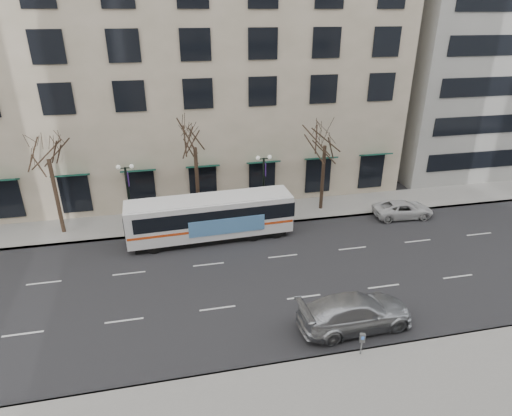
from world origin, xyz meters
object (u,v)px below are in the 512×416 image
object	(u,v)px
tree_far_mid	(194,135)
lamp_post_left	(129,194)
city_bus	(211,217)
white_pickup	(403,209)
pay_station	(362,340)
tree_far_left	(46,146)
silver_car	(355,312)
tree_far_right	(326,134)
lamp_post_right	(264,184)

from	to	relation	value
tree_far_mid	lamp_post_left	size ratio (longest dim) A/B	1.64
city_bus	tree_far_mid	bearing A→B (deg)	99.96
city_bus	white_pickup	size ratio (longest dim) A/B	2.51
white_pickup	pay_station	xyz separation A→B (m)	(-9.72, -13.50, 0.37)
tree_far_left	pay_station	distance (m)	23.55
white_pickup	tree_far_left	bearing A→B (deg)	87.78
lamp_post_left	silver_car	xyz separation A→B (m)	(11.81, -13.40, -2.06)
tree_far_right	silver_car	size ratio (longest dim) A/B	1.33
tree_far_mid	city_bus	bearing A→B (deg)	-77.43
tree_far_left	white_pickup	distance (m)	26.76
tree_far_right	pay_station	xyz separation A→B (m)	(-3.79, -16.10, -5.40)
pay_station	white_pickup	bearing A→B (deg)	70.45
city_bus	silver_car	world-z (taller)	city_bus
tree_far_mid	lamp_post_right	xyz separation A→B (m)	(5.01, -0.60, -3.96)
tree_far_right	lamp_post_right	size ratio (longest dim) A/B	1.55
tree_far_mid	white_pickup	distance (m)	17.32
tree_far_left	silver_car	bearing A→B (deg)	-39.78
tree_far_left	silver_car	size ratio (longest dim) A/B	1.38
white_pickup	city_bus	bearing A→B (deg)	95.00
lamp_post_right	silver_car	distance (m)	13.68
silver_car	white_pickup	world-z (taller)	silver_car
lamp_post_left	lamp_post_right	bearing A→B (deg)	0.00
pay_station	tree_far_left	bearing A→B (deg)	151.40
lamp_post_left	city_bus	size ratio (longest dim) A/B	0.44
tree_far_left	tree_far_mid	world-z (taller)	tree_far_mid
tree_far_left	tree_far_mid	xyz separation A→B (m)	(10.00, 0.00, 0.21)
white_pickup	lamp_post_left	bearing A→B (deg)	88.04
city_bus	tree_far_right	bearing A→B (deg)	15.21
white_pickup	tree_far_mid	bearing A→B (deg)	84.24
tree_far_left	tree_far_right	distance (m)	20.00
tree_far_mid	city_bus	distance (m)	6.02
city_bus	silver_car	distance (m)	12.63
pay_station	tree_far_right	bearing A→B (deg)	92.97
pay_station	lamp_post_right	bearing A→B (deg)	110.65
white_pickup	lamp_post_right	bearing A→B (deg)	83.13
tree_far_mid	tree_far_right	world-z (taller)	tree_far_mid
tree_far_right	lamp_post_right	xyz separation A→B (m)	(-4.99, -0.60, -3.48)
tree_far_mid	white_pickup	xyz separation A→B (m)	(15.94, -2.60, -6.25)
tree_far_right	silver_car	world-z (taller)	tree_far_right
lamp_post_right	city_bus	xyz separation A→B (m)	(-4.34, -2.40, -1.22)
tree_far_left	silver_car	xyz separation A→B (m)	(16.82, -14.00, -5.82)
tree_far_mid	lamp_post_right	distance (m)	6.41
tree_far_right	silver_car	bearing A→B (deg)	-102.80
pay_station	lamp_post_left	bearing A→B (deg)	142.07
silver_car	white_pickup	distance (m)	14.60
silver_car	pay_station	xyz separation A→B (m)	(-0.60, -2.10, 0.14)
tree_far_mid	lamp_post_left	distance (m)	6.40
tree_far_right	city_bus	bearing A→B (deg)	-162.18
tree_far_mid	pay_station	size ratio (longest dim) A/B	7.13
white_pickup	pay_station	distance (m)	16.64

